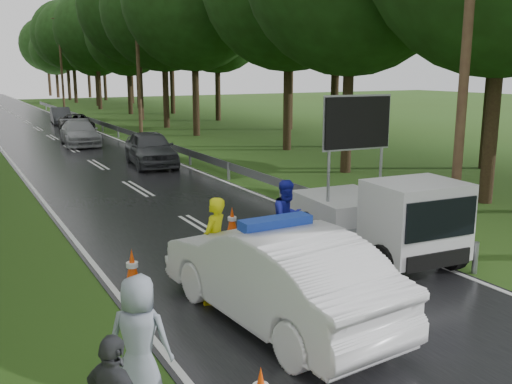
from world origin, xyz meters
TOP-DOWN VIEW (x-y plane):
  - ground at (0.00, 0.00)m, footprint 160.00×160.00m
  - road at (0.00, 30.00)m, footprint 7.00×140.00m
  - guardrail at (3.70, 29.67)m, footprint 0.12×60.06m
  - utility_pole_near at (5.20, 2.00)m, footprint 1.40×0.24m
  - utility_pole_mid at (5.20, 28.00)m, footprint 1.40×0.24m
  - utility_pole_far at (5.20, 54.00)m, footprint 1.40×0.24m
  - police_sedan at (-1.25, 0.04)m, footprint 2.24×5.28m
  - work_truck at (2.66, 1.79)m, footprint 2.35×4.72m
  - barrier at (-0.80, 1.00)m, footprint 2.60×0.43m
  - officer at (-1.42, 2.13)m, footprint 0.79×0.74m
  - civilian at (0.84, 3.00)m, footprint 0.96×0.79m
  - bystander_right at (-4.04, -1.22)m, footprint 1.01×0.96m
  - queue_car_first at (2.09, 16.73)m, footprint 2.37×4.77m
  - queue_car_second at (0.80, 25.51)m, footprint 2.33×4.93m
  - queue_car_third at (1.84, 31.51)m, footprint 2.73×4.91m
  - queue_car_fourth at (2.21, 39.15)m, footprint 1.72×4.05m
  - cone_center at (-0.66, 0.00)m, footprint 0.32×0.32m
  - cone_far at (0.38, 5.00)m, footprint 0.37×0.37m
  - cone_left_mid at (-2.97, 2.71)m, footprint 0.38×0.38m
  - cone_right at (3.41, 3.41)m, footprint 0.33×0.33m

SIDE VIEW (x-z plane):
  - ground at x=0.00m, z-range 0.00..0.00m
  - road at x=0.00m, z-range 0.00..0.02m
  - cone_center at x=-0.66m, z-range -0.01..0.68m
  - cone_right at x=3.41m, z-range -0.01..0.68m
  - cone_far at x=0.38m, z-range -0.01..0.78m
  - cone_left_mid at x=-2.97m, z-range -0.01..0.80m
  - guardrail at x=3.70m, z-range 0.20..0.90m
  - queue_car_fourth at x=2.21m, z-range 0.00..1.30m
  - queue_car_third at x=1.84m, z-range 0.00..1.30m
  - queue_car_second at x=0.80m, z-range 0.00..1.39m
  - queue_car_first at x=2.09m, z-range 0.00..1.56m
  - barrier at x=-0.80m, z-range 0.28..1.36m
  - police_sedan at x=-1.25m, z-range -0.08..1.78m
  - bystander_right at x=-4.04m, z-range 0.00..1.74m
  - civilian at x=0.84m, z-range 0.00..1.80m
  - officer at x=-1.42m, z-range 0.00..1.81m
  - work_truck at x=2.66m, z-range -0.84..2.82m
  - utility_pole_near at x=5.20m, z-range 0.06..10.06m
  - utility_pole_mid at x=5.20m, z-range 0.06..10.06m
  - utility_pole_far at x=5.20m, z-range 0.06..10.06m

